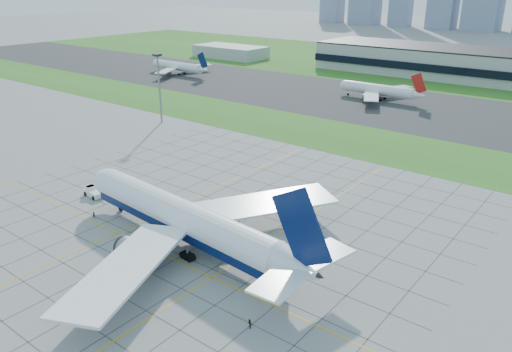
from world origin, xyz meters
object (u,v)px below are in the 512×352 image
Objects in this scene: light_mast at (159,80)px; airliner at (183,219)px; pushback_tug at (93,192)px; distant_jet_1 at (379,90)px; crew_near at (94,215)px; crew_far at (249,324)px; distant_jet_0 at (179,66)px.

airliner is (75.02, -61.29, -10.38)m from light_mast.
distant_jet_1 reaches higher than pushback_tug.
pushback_tug is 5.55× the size of crew_near.
airliner is 36.17m from pushback_tug.
light_mast is 2.96× the size of pushback_tug.
light_mast is 0.60× the size of distant_jet_1.
distant_jet_0 is (-172.54, 150.46, 3.69)m from crew_far.
distant_jet_1 reaches higher than crew_far.
distant_jet_0 is at bearing 52.90° from crew_near.
pushback_tug reaches higher than crew_near.
distant_jet_1 is (118.97, 9.89, -0.00)m from distant_jet_0.
light_mast is 83.81m from crew_near.
airliner is 150.04m from distant_jet_1.
crew_near is at bearing -89.50° from distant_jet_1.
crew_far is at bearing -35.88° from light_mast.
crew_far is (102.21, -73.94, -15.38)m from light_mast.
light_mast is 16.02× the size of crew_far.
distant_jet_1 is at bearing 104.73° from airliner.
crew_near is (10.66, -7.35, -0.28)m from pushback_tug.
airliner is 7.86× the size of pushback_tug.
crew_far is at bearing -71.53° from distant_jet_1.
pushback_tug is at bearing -50.86° from distant_jet_0.
pushback_tug reaches higher than crew_far.
pushback_tug is at bearing 179.61° from airliner.
light_mast reaches higher than pushback_tug.
airliner is 200.30m from distant_jet_0.
airliner is 30.41m from crew_far.
light_mast is at bearing 49.97° from crew_near.
distant_jet_1 reaches higher than crew_near.
crew_far is at bearing -20.35° from airliner.
distant_jet_0 reaches higher than crew_far.
distant_jet_1 is at bearing 90.91° from pushback_tug.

